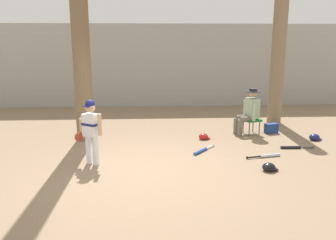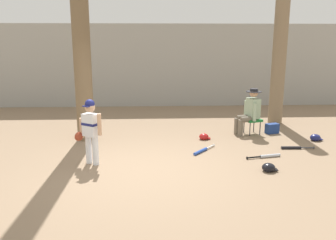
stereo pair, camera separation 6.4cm
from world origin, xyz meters
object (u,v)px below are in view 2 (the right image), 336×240
object	(u,v)px
young_ballplayer	(90,128)
batting_helmet_red	(204,137)
bat_blue_youth	(202,151)
bat_black_composite	(294,148)
bat_aluminum_silver	(268,156)
batting_helmet_black	(269,168)
folding_stool	(252,120)
handbag_beside_stool	(272,128)
tree_near_player	(80,15)
seated_spectator	(250,110)
tree_behind_spectator	(279,62)
batting_helmet_navy	(315,138)

from	to	relation	value
young_ballplayer	batting_helmet_red	world-z (taller)	young_ballplayer
bat_blue_youth	bat_black_composite	distance (m)	2.11
bat_aluminum_silver	young_ballplayer	bearing A→B (deg)	-176.69
bat_aluminum_silver	batting_helmet_black	size ratio (longest dim) A/B	2.61
batting_helmet_red	bat_blue_youth	bearing A→B (deg)	-100.60
young_ballplayer	folding_stool	distance (m)	4.40
batting_helmet_black	handbag_beside_stool	bearing A→B (deg)	69.90
handbag_beside_stool	folding_stool	bearing A→B (deg)	-176.32
bat_blue_youth	batting_helmet_black	xyz separation A→B (m)	(1.08, -1.22, 0.04)
tree_near_player	young_ballplayer	distance (m)	2.91
young_ballplayer	batting_helmet_black	xyz separation A→B (m)	(3.39, -0.57, -0.67)
tree_near_player	handbag_beside_stool	size ratio (longest dim) A/B	19.34
tree_near_player	seated_spectator	bearing A→B (deg)	3.91
bat_black_composite	batting_helmet_black	size ratio (longest dim) A/B	2.55
tree_behind_spectator	young_ballplayer	xyz separation A→B (m)	(-4.88, -3.34, -1.06)
tree_behind_spectator	seated_spectator	xyz separation A→B (m)	(-1.14, -1.25, -1.16)
tree_behind_spectator	handbag_beside_stool	size ratio (longest dim) A/B	12.13
folding_stool	batting_helmet_black	distance (m)	2.74
handbag_beside_stool	bat_aluminum_silver	bearing A→B (deg)	-111.32
folding_stool	bat_black_composite	bearing A→B (deg)	-66.86
tree_near_player	batting_helmet_black	bearing A→B (deg)	-31.83
batting_helmet_navy	bat_aluminum_silver	bearing A→B (deg)	-143.00
seated_spectator	bat_aluminum_silver	xyz separation A→B (m)	(-0.11, -1.88, -0.61)
batting_helmet_red	young_ballplayer	bearing A→B (deg)	-146.68
batting_helmet_navy	batting_helmet_red	size ratio (longest dim) A/B	1.08
seated_spectator	bat_black_composite	xyz separation A→B (m)	(0.68, -1.33, -0.61)
tree_near_player	seated_spectator	xyz separation A→B (m)	(4.17, 0.29, -2.35)
tree_near_player	batting_helmet_navy	bearing A→B (deg)	-4.01
tree_behind_spectator	batting_helmet_red	world-z (taller)	tree_behind_spectator
tree_behind_spectator	batting_helmet_black	bearing A→B (deg)	-110.84
folding_stool	handbag_beside_stool	xyz separation A→B (m)	(0.55, 0.04, -0.23)
seated_spectator	batting_helmet_red	xyz separation A→B (m)	(-1.24, -0.45, -0.57)
bat_black_composite	batting_helmet_red	size ratio (longest dim) A/B	2.70
batting_helmet_black	bat_black_composite	bearing A→B (deg)	52.44
batting_helmet_black	batting_helmet_red	bearing A→B (deg)	112.08
bat_blue_youth	batting_helmet_black	size ratio (longest dim) A/B	2.28
young_ballplayer	batting_helmet_black	bearing A→B (deg)	-9.55
batting_helmet_navy	batting_helmet_black	xyz separation A→B (m)	(-1.83, -1.98, -0.00)
young_ballplayer	folding_stool	xyz separation A→B (m)	(3.84, 2.12, -0.38)
batting_helmet_navy	batting_helmet_red	bearing A→B (deg)	175.09
handbag_beside_stool	batting_helmet_red	xyz separation A→B (m)	(-1.89, -0.51, -0.06)
seated_spectator	batting_helmet_black	world-z (taller)	seated_spectator
batting_helmet_red	folding_stool	bearing A→B (deg)	19.50
tree_near_player	bat_black_composite	distance (m)	5.77
handbag_beside_stool	bat_blue_youth	xyz separation A→B (m)	(-2.08, -1.51, -0.10)
tree_behind_spectator	bat_black_composite	size ratio (longest dim) A/B	5.47
young_ballplayer	bat_black_composite	bearing A→B (deg)	9.74
folding_stool	bat_aluminum_silver	distance (m)	1.94
handbag_beside_stool	seated_spectator	bearing A→B (deg)	-174.53
tree_behind_spectator	bat_black_composite	xyz separation A→B (m)	(-0.47, -2.58, -1.77)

